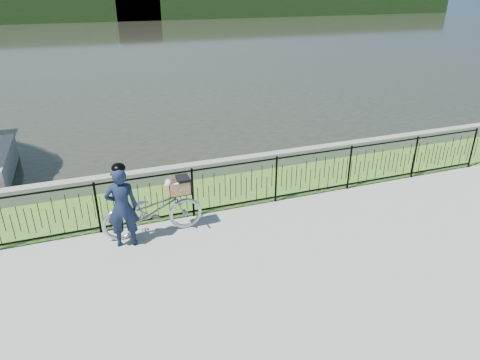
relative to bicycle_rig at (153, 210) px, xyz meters
name	(u,v)px	position (x,y,z in m)	size (l,w,h in m)	color
ground	(263,244)	(1.94, -1.18, -0.55)	(120.00, 120.00, 0.00)	gray
grass_strip	(222,190)	(1.94, 1.42, -0.54)	(60.00, 2.00, 0.01)	#416D22
water	(111,44)	(1.94, 31.82, -0.55)	(120.00, 120.00, 0.00)	black
quay_wall	(211,168)	(1.94, 2.42, -0.35)	(60.00, 0.30, 0.40)	gray
fence	(236,186)	(1.94, 0.42, 0.03)	(14.00, 0.06, 1.15)	black
far_treeline	(92,9)	(1.94, 58.82, 0.95)	(120.00, 6.00, 3.00)	#213D17
far_building_right	(137,8)	(7.94, 57.32, 1.05)	(6.00, 3.00, 3.20)	#B8A993
bicycle_rig	(153,210)	(0.00, 0.00, 0.00)	(2.04, 0.71, 1.19)	#A8ADB4
cyclist	(122,206)	(-0.61, -0.22, 0.31)	(0.64, 0.45, 1.73)	#121A31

